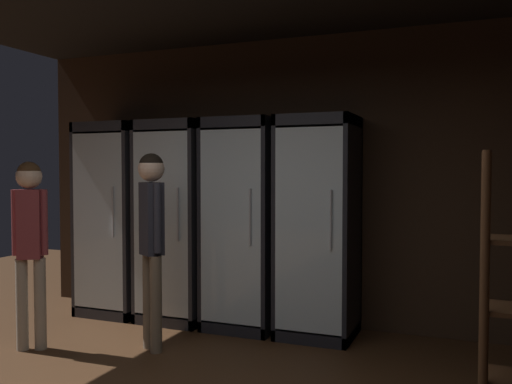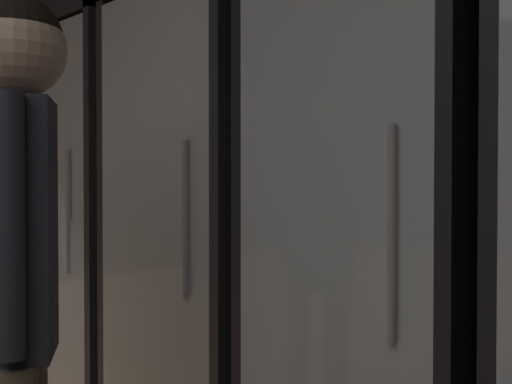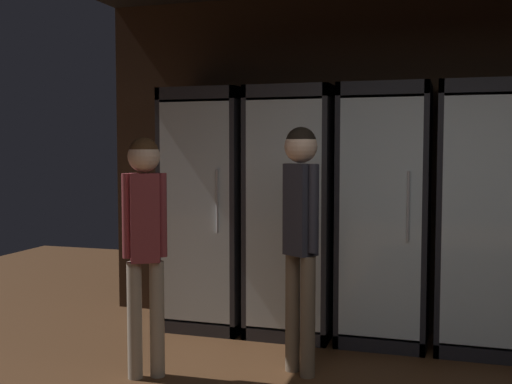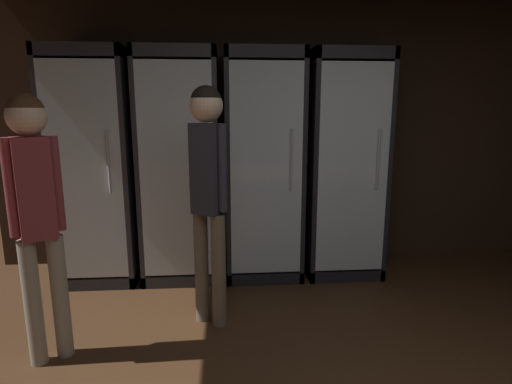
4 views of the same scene
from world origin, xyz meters
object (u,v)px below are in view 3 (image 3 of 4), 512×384
cooler_left (295,214)px  cooler_center (385,216)px  shopper_near (301,218)px  cooler_right (484,220)px  cooler_far_left (211,212)px  shopper_far (145,227)px

cooler_left → cooler_center: size_ratio=1.00×
shopper_near → cooler_left: bearing=106.2°
cooler_left → cooler_right: 1.46m
cooler_far_left → shopper_near: 1.38m
cooler_center → cooler_left: bearing=179.9°
cooler_far_left → cooler_left: bearing=0.1°
cooler_far_left → shopper_near: cooler_far_left is taller
shopper_near → shopper_far: 1.02m
shopper_near → shopper_far: bearing=-158.9°
cooler_left → shopper_far: size_ratio=1.26×
cooler_center → shopper_near: (-0.45, -0.95, 0.07)m
cooler_right → shopper_near: (-1.18, -0.95, 0.07)m
cooler_left → cooler_center: same height
shopper_far → cooler_far_left: bearing=92.2°
cooler_far_left → shopper_near: bearing=-43.3°
cooler_far_left → cooler_left: (0.73, 0.00, 0.01)m
shopper_far → shopper_near: bearing=21.1°
cooler_left → cooler_far_left: bearing=-179.9°
cooler_left → shopper_far: cooler_left is taller
cooler_left → shopper_near: size_ratio=1.21×
cooler_left → cooler_right: bearing=-0.0°
cooler_far_left → cooler_left: 0.73m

